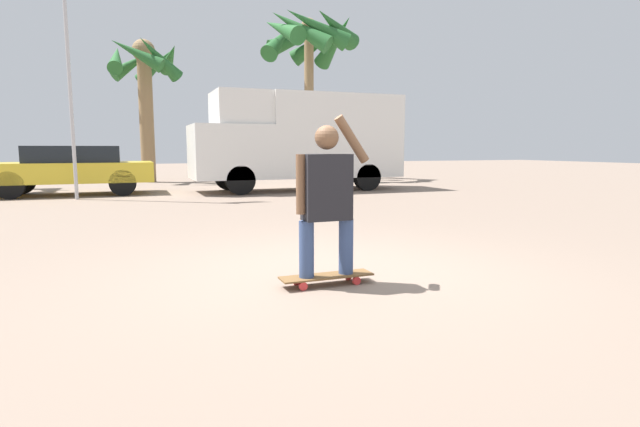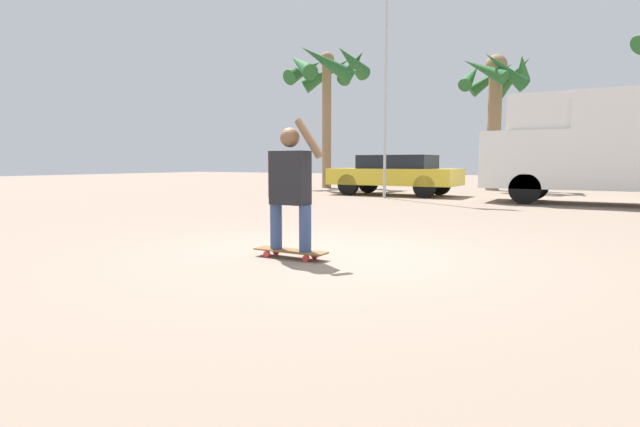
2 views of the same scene
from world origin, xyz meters
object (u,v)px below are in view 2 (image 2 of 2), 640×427
Objects in this scene: person_skateboarder at (290,182)px; parked_car_yellow at (395,173)px; palm_tree_far_left at (327,73)px; skateboard at (291,252)px; camper_van at (619,143)px; flagpole at (389,54)px; palm_tree_center_background at (497,86)px.

parked_car_yellow is at bearing 105.63° from person_skateboarder.
skateboard is at bearing -62.23° from palm_tree_far_left.
palm_tree_far_left is at bearing 143.86° from parked_car_yellow.
camper_van is 1.05× the size of palm_tree_far_left.
skateboard is at bearing -73.79° from flagpole.
flagpole reaches higher than parked_car_yellow.
flagpole reaches higher than skateboard.
camper_van reaches higher than parked_car_yellow.
flagpole reaches higher than palm_tree_far_left.
skateboard is at bearing -0.00° from person_skateboarder.
camper_van is at bearing -20.57° from palm_tree_far_left.
person_skateboarder reaches higher than skateboard.
skateboard is 0.21× the size of parked_car_yellow.
camper_van is 7.52m from palm_tree_center_background.
camper_van is 1.47× the size of parked_car_yellow.
parked_car_yellow is at bearing -115.15° from palm_tree_center_background.
person_skateboarder is at bearing -86.98° from palm_tree_center_background.
palm_tree_far_left is (-7.64, 14.51, 4.91)m from skateboard.
person_skateboarder is at bearing -73.80° from flagpole.
flagpole is at bearing -44.58° from palm_tree_far_left.
parked_car_yellow is 0.71× the size of palm_tree_far_left.
camper_van is (3.35, 10.39, 1.53)m from skateboard.
parked_car_yellow is (-3.14, 11.23, -0.14)m from person_skateboarder.
palm_tree_far_left is (-10.99, 4.12, 3.38)m from camper_van.
person_skateboarder is 11.66m from parked_car_yellow.
palm_tree_far_left reaches higher than skateboard.
person_skateboarder is 0.25× the size of palm_tree_far_left.
palm_tree_center_background is at bearing 126.33° from camper_van.
camper_van is at bearing -53.67° from palm_tree_center_background.
flagpole is at bearing -107.50° from palm_tree_center_background.
palm_tree_center_background reaches higher than camper_van.
camper_van is 6.83m from flagpole.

